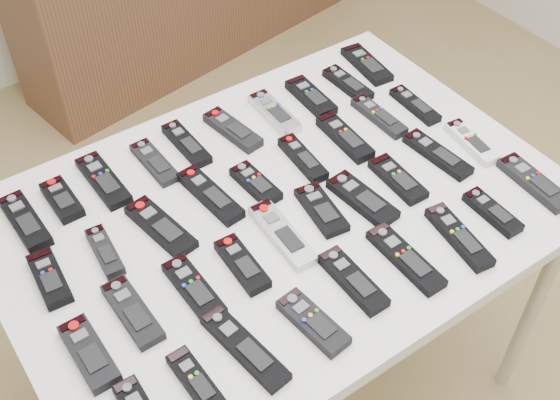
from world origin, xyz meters
TOP-DOWN VIEW (x-y plane):
  - ground at (0.00, 0.00)m, footprint 4.00×4.00m
  - table at (-0.14, 0.07)m, footprint 1.25×0.88m
  - remote_0 at (-0.63, 0.34)m, footprint 0.06×0.18m
  - remote_1 at (-0.53, 0.35)m, footprint 0.06×0.13m
  - remote_2 at (-0.43, 0.36)m, footprint 0.06×0.19m
  - remote_3 at (-0.30, 0.35)m, footprint 0.05×0.17m
  - remote_4 at (-0.21, 0.36)m, footprint 0.05×0.17m
  - remote_5 at (-0.09, 0.34)m, footprint 0.08×0.18m
  - remote_6 at (0.03, 0.34)m, footprint 0.06×0.18m
  - remote_7 at (0.15, 0.34)m, footprint 0.06×0.17m
  - remote_8 at (0.27, 0.33)m, footprint 0.05×0.16m
  - remote_9 at (0.37, 0.37)m, footprint 0.08×0.19m
  - remote_10 at (-0.64, 0.16)m, footprint 0.06×0.15m
  - remote_11 at (-0.52, 0.16)m, footprint 0.05×0.14m
  - remote_12 at (-0.39, 0.16)m, footprint 0.09×0.20m
  - remote_13 at (-0.25, 0.18)m, footprint 0.07×0.20m
  - remote_14 at (-0.15, 0.15)m, footprint 0.06×0.14m
  - remote_15 at (-0.01, 0.16)m, footprint 0.06×0.17m
  - remote_16 at (0.12, 0.16)m, footprint 0.06×0.18m
  - remote_17 at (0.25, 0.17)m, footprint 0.05×0.18m
  - remote_18 at (0.35, 0.16)m, footprint 0.05×0.16m
  - remote_19 at (-0.65, -0.05)m, footprint 0.06×0.16m
  - remote_20 at (-0.54, -0.01)m, footprint 0.06×0.17m
  - remote_21 at (-0.41, -0.03)m, footprint 0.06×0.17m
  - remote_22 at (-0.30, -0.03)m, footprint 0.06×0.16m
  - remote_23 at (-0.18, -0.01)m, footprint 0.06×0.20m
  - remote_24 at (-0.07, -0.00)m, footprint 0.08×0.16m
  - remote_25 at (0.02, -0.03)m, footprint 0.08×0.18m
  - remote_26 at (0.13, -0.03)m, footprint 0.06×0.16m
  - remote_27 at (0.27, -0.02)m, footprint 0.06×0.19m
  - remote_28 at (0.37, -0.03)m, footprint 0.07×0.17m
  - remote_30 at (-0.51, -0.22)m, footprint 0.05×0.15m
  - remote_31 at (-0.40, -0.20)m, footprint 0.08×0.21m
  - remote_32 at (-0.27, -0.23)m, footprint 0.07×0.16m
  - remote_33 at (-0.14, -0.20)m, footprint 0.05×0.17m
  - remote_34 at (-0.01, -0.22)m, footprint 0.05×0.20m
  - remote_35 at (0.12, -0.24)m, footprint 0.07×0.19m
  - remote_36 at (0.24, -0.23)m, footprint 0.05×0.15m
  - remote_37 at (0.38, -0.22)m, footprint 0.07×0.19m

SIDE VIEW (x-z plane):
  - ground at x=0.00m, z-range 0.00..0.00m
  - table at x=-0.14m, z-range 0.33..1.11m
  - remote_3 at x=-0.30m, z-range 0.78..0.80m
  - remote_18 at x=0.35m, z-range 0.78..0.80m
  - remote_24 at x=-0.07m, z-range 0.78..0.80m
  - remote_9 at x=0.37m, z-range 0.78..0.80m
  - remote_2 at x=-0.43m, z-range 0.78..0.80m
  - remote_8 at x=0.27m, z-range 0.78..0.80m
  - remote_12 at x=-0.39m, z-range 0.78..0.80m
  - remote_27 at x=0.27m, z-range 0.78..0.80m
  - remote_21 at x=-0.41m, z-range 0.78..0.80m
  - remote_23 at x=-0.18m, z-range 0.78..0.80m
  - remote_26 at x=0.13m, z-range 0.78..0.80m
  - remote_31 at x=-0.40m, z-range 0.78..0.80m
  - remote_28 at x=0.37m, z-range 0.78..0.80m
  - remote_17 at x=0.25m, z-range 0.78..0.80m
  - remote_4 at x=-0.21m, z-range 0.78..0.80m
  - remote_34 at x=-0.01m, z-range 0.78..0.80m
  - remote_11 at x=-0.52m, z-range 0.78..0.80m
  - remote_20 at x=-0.54m, z-range 0.78..0.80m
  - remote_36 at x=0.24m, z-range 0.78..0.80m
  - remote_14 at x=-0.15m, z-range 0.78..0.80m
  - remote_30 at x=-0.51m, z-range 0.78..0.80m
  - remote_25 at x=0.02m, z-range 0.78..0.80m
  - remote_5 at x=-0.09m, z-range 0.78..0.80m
  - remote_1 at x=-0.53m, z-range 0.78..0.80m
  - remote_7 at x=0.15m, z-range 0.78..0.80m
  - remote_6 at x=0.03m, z-range 0.78..0.80m
  - remote_37 at x=0.38m, z-range 0.78..0.80m
  - remote_0 at x=-0.63m, z-range 0.78..0.80m
  - remote_35 at x=0.12m, z-range 0.78..0.80m
  - remote_33 at x=-0.14m, z-range 0.78..0.80m
  - remote_10 at x=-0.64m, z-range 0.78..0.80m
  - remote_16 at x=0.12m, z-range 0.78..0.80m
  - remote_32 at x=-0.27m, z-range 0.78..0.80m
  - remote_22 at x=-0.30m, z-range 0.78..0.80m
  - remote_13 at x=-0.25m, z-range 0.78..0.80m
  - remote_15 at x=-0.01m, z-range 0.78..0.80m
  - remote_19 at x=-0.65m, z-range 0.78..0.80m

